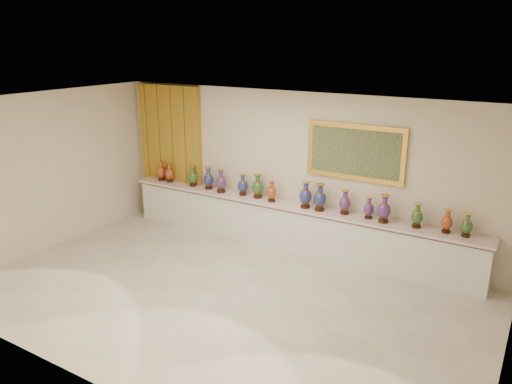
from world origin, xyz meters
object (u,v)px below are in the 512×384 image
at_px(vase_0, 161,172).
at_px(vase_1, 170,174).
at_px(counter, 289,227).
at_px(vase_2, 193,177).

xyz_separation_m(vase_0, vase_1, (0.25, -0.00, 0.00)).
distance_m(counter, vase_0, 3.26).
distance_m(counter, vase_1, 3.02).
distance_m(vase_1, vase_2, 0.63).
bearing_deg(vase_0, vase_2, 0.60).
bearing_deg(vase_0, counter, 0.05).
height_order(vase_0, vase_1, vase_1).
relative_size(counter, vase_1, 17.41).
distance_m(counter, vase_2, 2.42).
bearing_deg(vase_2, vase_1, -178.72).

